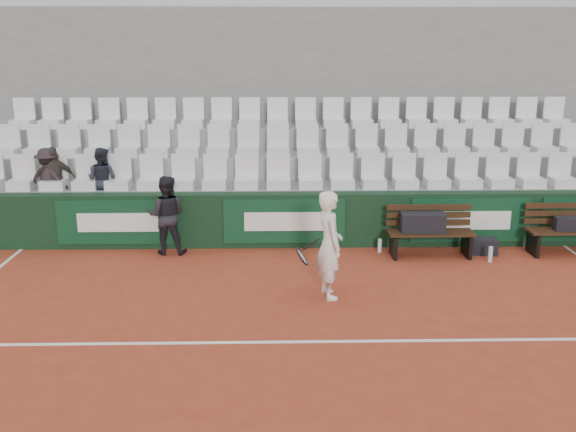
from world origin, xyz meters
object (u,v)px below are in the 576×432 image
object	(u,v)px
bench_left	(430,244)
spectator_a	(46,156)
tennis_player	(329,245)
spectator_b	(53,156)
bench_right	(569,242)
ball_kid	(166,215)
sports_bag_ground	(483,246)
water_bottle_far	(490,254)
sports_bag_left	(423,222)
spectator_c	(100,156)
sports_bag_right	(569,224)
water_bottle_near	(380,246)

from	to	relation	value
bench_left	spectator_a	bearing A→B (deg)	170.50
tennis_player	spectator_b	bearing A→B (deg)	148.65
bench_right	ball_kid	size ratio (longest dim) A/B	1.06
bench_right	sports_bag_ground	bearing A→B (deg)	178.33
water_bottle_far	spectator_a	bearing A→B (deg)	169.34
spectator_a	sports_bag_ground	bearing A→B (deg)	-175.39
sports_bag_left	spectator_b	xyz separation A→B (m)	(-6.69, 1.15, 1.00)
bench_right	spectator_b	distance (m)	9.51
bench_right	tennis_player	distance (m)	4.86
sports_bag_ground	spectator_c	size ratio (longest dim) A/B	0.38
sports_bag_left	spectator_c	world-z (taller)	spectator_c
tennis_player	spectator_c	bearing A→B (deg)	143.47
sports_bag_right	water_bottle_near	bearing A→B (deg)	176.60
bench_right	spectator_a	size ratio (longest dim) A/B	1.23
spectator_a	ball_kid	bearing A→B (deg)	171.23
bench_right	sports_bag_right	bearing A→B (deg)	-151.64
bench_left	sports_bag_right	size ratio (longest dim) A/B	2.98
sports_bag_right	ball_kid	size ratio (longest dim) A/B	0.36
spectator_a	spectator_b	xyz separation A→B (m)	(0.13, 0.00, 0.01)
sports_bag_left	ball_kid	size ratio (longest dim) A/B	0.54
bench_left	sports_bag_ground	distance (m)	0.99
sports_bag_left	spectator_b	size ratio (longest dim) A/B	0.62
water_bottle_near	water_bottle_far	world-z (taller)	water_bottle_far
bench_left	spectator_a	distance (m)	7.20
water_bottle_far	spectator_c	world-z (taller)	spectator_c
bench_right	spectator_a	xyz separation A→B (m)	(-9.47, 1.10, 1.38)
sports_bag_right	spectator_a	size ratio (longest dim) A/B	0.41
sports_bag_right	spectator_b	size ratio (longest dim) A/B	0.41
bench_left	water_bottle_near	distance (m)	0.89
tennis_player	spectator_a	size ratio (longest dim) A/B	1.32
sports_bag_ground	ball_kid	size ratio (longest dim) A/B	0.33
tennis_player	ball_kid	world-z (taller)	tennis_player
water_bottle_near	water_bottle_far	bearing A→B (deg)	-17.32
sports_bag_ground	water_bottle_far	world-z (taller)	sports_bag_ground
sports_bag_ground	spectator_c	xyz separation A→B (m)	(-6.96, 1.06, 1.47)
sports_bag_left	water_bottle_near	xyz separation A→B (m)	(-0.70, 0.22, -0.49)
ball_kid	bench_right	bearing A→B (deg)	-179.87
ball_kid	bench_left	bearing A→B (deg)	178.42
bench_left	water_bottle_near	world-z (taller)	bench_left
tennis_player	sports_bag_ground	bearing A→B (deg)	33.35
bench_right	tennis_player	world-z (taller)	tennis_player
spectator_a	bench_left	bearing A→B (deg)	-177.32
water_bottle_far	spectator_a	size ratio (longest dim) A/B	0.22
ball_kid	water_bottle_far	bearing A→B (deg)	175.67
sports_bag_ground	water_bottle_far	bearing A→B (deg)	-92.34
ball_kid	spectator_a	world-z (taller)	spectator_a
sports_bag_ground	spectator_a	size ratio (longest dim) A/B	0.39
sports_bag_right	spectator_c	distance (m)	8.57
sports_bag_ground	water_bottle_far	xyz separation A→B (m)	(-0.02, -0.44, -0.01)
tennis_player	bench_left	bearing A→B (deg)	43.07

